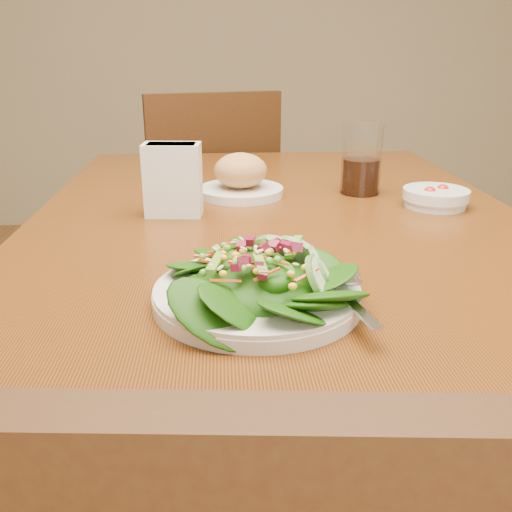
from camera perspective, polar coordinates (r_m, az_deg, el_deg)
The scene contains 7 objects.
dining_table at distance 1.02m, azimuth 2.60°, elevation -2.25°, with size 0.90×1.40×0.75m.
chair_far at distance 1.89m, azimuth -4.89°, elevation 3.18°, with size 0.52×0.52×0.91m.
salad_plate at distance 0.68m, azimuth 0.86°, elevation -2.70°, with size 0.26×0.25×0.07m.
bread_plate at distance 1.17m, azimuth -1.55°, elevation 7.76°, with size 0.17×0.17×0.09m.
tomato_bowl at distance 1.15m, azimuth 17.52°, elevation 5.61°, with size 0.12×0.12×0.04m.
drinking_glass at distance 1.21m, azimuth 10.49°, elevation 9.06°, with size 0.08×0.08×0.14m.
napkin_holder at distance 1.04m, azimuth -8.31°, elevation 7.73°, with size 0.10×0.06×0.13m.
Camera 1 is at (-0.11, -0.94, 1.04)m, focal length 40.00 mm.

